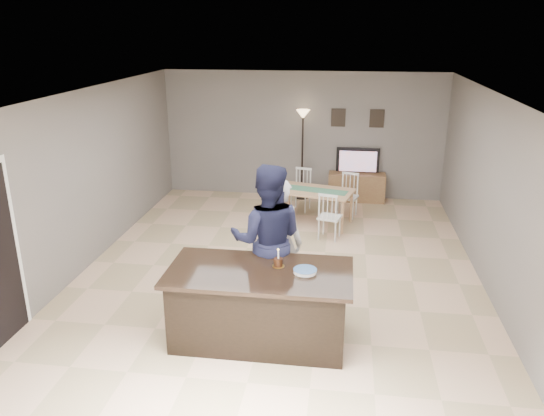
# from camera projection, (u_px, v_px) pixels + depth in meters

# --- Properties ---
(floor) EXTENTS (8.00, 8.00, 0.00)m
(floor) POSITION_uv_depth(u_px,v_px,m) (279.00, 273.00, 8.11)
(floor) COLOR tan
(floor) RESTS_ON ground
(room_shell) EXTENTS (8.00, 8.00, 8.00)m
(room_shell) POSITION_uv_depth(u_px,v_px,m) (279.00, 167.00, 7.56)
(room_shell) COLOR slate
(room_shell) RESTS_ON floor
(kitchen_island) EXTENTS (2.15, 1.10, 0.90)m
(kitchen_island) POSITION_uv_depth(u_px,v_px,m) (260.00, 305.00, 6.28)
(kitchen_island) COLOR black
(kitchen_island) RESTS_ON floor
(tv_console) EXTENTS (1.20, 0.40, 0.60)m
(tv_console) POSITION_uv_depth(u_px,v_px,m) (356.00, 187.00, 11.38)
(tv_console) COLOR brown
(tv_console) RESTS_ON floor
(television) EXTENTS (0.91, 0.12, 0.53)m
(television) POSITION_uv_depth(u_px,v_px,m) (358.00, 161.00, 11.27)
(television) COLOR black
(television) RESTS_ON tv_console
(tv_screen_glow) EXTENTS (0.78, 0.00, 0.78)m
(tv_screen_glow) POSITION_uv_depth(u_px,v_px,m) (358.00, 161.00, 11.19)
(tv_screen_glow) COLOR #ED521A
(tv_screen_glow) RESTS_ON tv_console
(picture_frames) EXTENTS (1.10, 0.02, 0.38)m
(picture_frames) POSITION_uv_depth(u_px,v_px,m) (358.00, 118.00, 11.11)
(picture_frames) COLOR black
(picture_frames) RESTS_ON room_shell
(woman) EXTENTS (0.73, 0.58, 1.75)m
(woman) POSITION_uv_depth(u_px,v_px,m) (279.00, 241.00, 7.05)
(woman) COLOR #BABBBF
(woman) RESTS_ON floor
(man) EXTENTS (1.02, 0.82, 1.99)m
(man) POSITION_uv_depth(u_px,v_px,m) (267.00, 240.00, 6.76)
(man) COLOR black
(man) RESTS_ON floor
(birthday_cake) EXTENTS (0.14, 0.14, 0.22)m
(birthday_cake) POSITION_uv_depth(u_px,v_px,m) (278.00, 262.00, 6.23)
(birthday_cake) COLOR gold
(birthday_cake) RESTS_ON kitchen_island
(plate_stack) EXTENTS (0.27, 0.27, 0.04)m
(plate_stack) POSITION_uv_depth(u_px,v_px,m) (305.00, 271.00, 6.08)
(plate_stack) COLOR white
(plate_stack) RESTS_ON kitchen_island
(dining_table) EXTENTS (1.70, 1.87, 0.86)m
(dining_table) POSITION_uv_depth(u_px,v_px,m) (314.00, 196.00, 9.97)
(dining_table) COLOR #A37958
(dining_table) RESTS_ON floor
(floor_lamp) EXTENTS (0.29, 0.29, 1.93)m
(floor_lamp) POSITION_uv_depth(u_px,v_px,m) (303.00, 130.00, 11.17)
(floor_lamp) COLOR black
(floor_lamp) RESTS_ON floor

